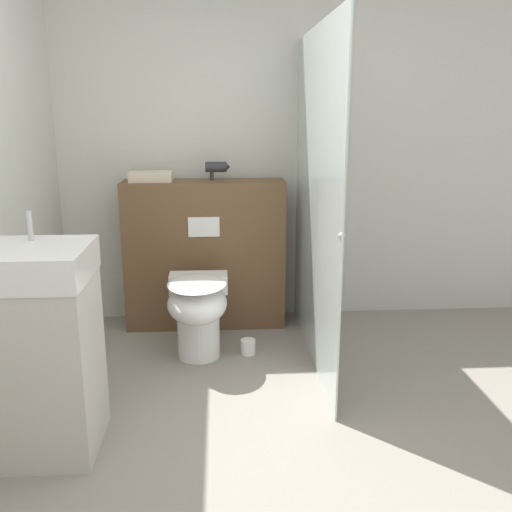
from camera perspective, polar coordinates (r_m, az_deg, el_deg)
name	(u,v)px	position (r m, az deg, el deg)	size (l,w,h in m)	color
ground_plane	(269,497)	(2.62, 1.29, -22.98)	(12.00, 12.00, 0.00)	gray
wall_back	(244,155)	(4.34, -1.22, 10.05)	(8.00, 0.06, 2.50)	silver
partition_panel	(205,254)	(4.23, -5.11, 0.18)	(1.17, 0.32, 1.09)	brown
shower_glass	(315,201)	(3.56, 5.93, 5.46)	(0.04, 1.65, 2.07)	silver
toilet	(198,309)	(3.70, -5.84, -5.33)	(0.39, 0.61, 0.54)	white
sink_vanity	(33,351)	(2.88, -21.40, -8.79)	(0.57, 0.50, 1.14)	beige
hair_drier	(217,167)	(4.15, -3.93, 8.83)	(0.18, 0.08, 0.13)	#2D2D33
folded_towel	(151,177)	(4.14, -10.48, 7.82)	(0.30, 0.16, 0.07)	beige
spare_toilet_roll	(248,347)	(3.85, -0.81, -9.06)	(0.10, 0.10, 0.10)	white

